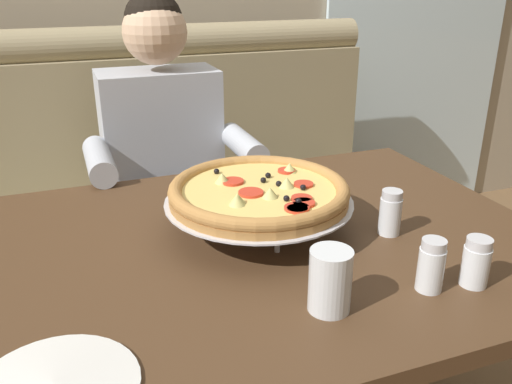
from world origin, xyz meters
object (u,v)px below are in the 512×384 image
Objects in this scene: shaker_pepper_flakes at (475,265)px; shaker_oregano at (431,269)px; pizza at (259,193)px; diner_main at (169,167)px; patio_chair at (329,106)px; booth_bench at (182,215)px; shaker_parmesan at (390,216)px; dining_table at (268,270)px; drinking_glass at (329,284)px.

shaker_pepper_flakes is 0.95× the size of shaker_oregano.
shaker_oregano is (0.22, -0.35, -0.05)m from pizza.
diner_main is 1.48× the size of patio_chair.
patio_chair is (1.22, 1.05, 0.13)m from booth_bench.
shaker_parmesan is (-0.03, 0.25, 0.00)m from shaker_pepper_flakes.
pizza is 2.33m from patio_chair.
pizza is at bearing -82.49° from diner_main.
booth_bench is at bearing 103.35° from shaker_pepper_flakes.
booth_bench is 1.37m from shaker_pepper_flakes.
shaker_oregano is 0.99× the size of shaker_parmesan.
booth_bench is 0.99m from dining_table.
patio_chair is at bearing 62.06° from drinking_glass.
shaker_pepper_flakes is at bearing -9.96° from shaker_oregano.
shaker_parmesan is at bearing 74.85° from shaker_oregano.
shaker_pepper_flakes is at bearing -111.47° from patio_chair.
shaker_pepper_flakes is 0.85× the size of drinking_glass.
shaker_parmesan is 0.91× the size of drinking_glass.
shaker_parmesan is (0.36, -0.76, 0.09)m from diner_main.
dining_table is 0.39m from shaker_oregano.
diner_main is at bearing 111.25° from shaker_pepper_flakes.
dining_table is 11.97× the size of shaker_parmesan.
dining_table is at bearing 124.53° from shaker_oregano.
shaker_parmesan is at bearing 96.90° from shaker_pepper_flakes.
shaker_oregano reaches higher than dining_table.
shaker_pepper_flakes is 0.09m from shaker_oregano.
shaker_oregano is 0.12× the size of patio_chair.
booth_bench reaches higher than shaker_pepper_flakes.
drinking_glass is (-0.00, -1.25, 0.41)m from booth_bench.
booth_bench is at bearing 104.86° from shaker_parmesan.
diner_main is 1.86m from patio_chair.
pizza is 3.68× the size of drinking_glass.
pizza is at bearing 129.89° from shaker_pepper_flakes.
drinking_glass is at bearing -90.09° from booth_bench.
booth_bench reaches higher than dining_table.
booth_bench is 17.63× the size of shaker_pepper_flakes.
diner_main is 0.66m from pizza.
shaker_oregano is at bearing -55.47° from dining_table.
drinking_glass is (0.09, -0.99, 0.10)m from diner_main.
shaker_pepper_flakes is at bearing -76.65° from booth_bench.
booth_bench is at bearing 89.67° from pizza.
patio_chair is (0.94, 2.08, -0.28)m from shaker_parmesan.
patio_chair is at bearing 65.56° from shaker_parmesan.
shaker_oregano is at bearing -58.52° from pizza.
booth_bench is 1.39× the size of diner_main.
drinking_glass is (0.00, -0.34, -0.04)m from pizza.
diner_main is at bearing 115.43° from shaker_parmesan.
patio_chair is (0.91, 2.32, -0.28)m from shaker_pepper_flakes.
drinking_glass is 0.14× the size of patio_chair.
booth_bench is 1.61m from patio_chair.
booth_bench is at bearing 89.91° from drinking_glass.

